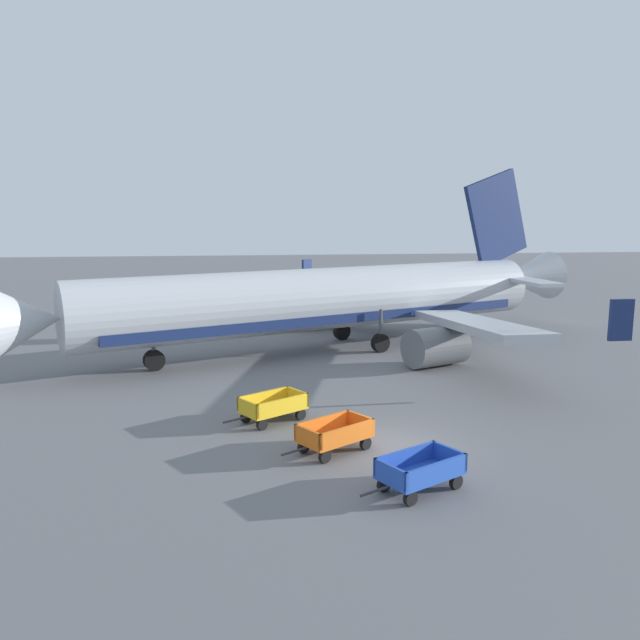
{
  "coord_description": "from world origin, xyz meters",
  "views": [
    {
      "loc": [
        -5.48,
        -20.41,
        8.06
      ],
      "look_at": [
        -1.14,
        10.72,
        2.8
      ],
      "focal_mm": 34.96,
      "sensor_mm": 36.0,
      "label": 1
    }
  ],
  "objects_px": {
    "airplane": "(341,299)",
    "baggage_cart_third_in_row": "(273,407)",
    "baggage_cart_second_in_row": "(335,435)",
    "baggage_cart_nearest": "(420,471)"
  },
  "relations": [
    {
      "from": "airplane",
      "to": "baggage_cart_third_in_row",
      "type": "bearing_deg",
      "value": -110.53
    },
    {
      "from": "baggage_cart_second_in_row",
      "to": "baggage_cart_third_in_row",
      "type": "distance_m",
      "value": 3.98
    },
    {
      "from": "baggage_cart_second_in_row",
      "to": "baggage_cart_third_in_row",
      "type": "bearing_deg",
      "value": 118.6
    },
    {
      "from": "airplane",
      "to": "baggage_cart_nearest",
      "type": "distance_m",
      "value": 20.5
    },
    {
      "from": "baggage_cart_nearest",
      "to": "baggage_cart_third_in_row",
      "type": "xyz_separation_m",
      "value": [
        -3.92,
        6.92,
        0.0
      ]
    },
    {
      "from": "airplane",
      "to": "baggage_cart_nearest",
      "type": "relative_size",
      "value": 10.37
    },
    {
      "from": "airplane",
      "to": "baggage_cart_nearest",
      "type": "bearing_deg",
      "value": -93.09
    },
    {
      "from": "baggage_cart_third_in_row",
      "to": "airplane",
      "type": "bearing_deg",
      "value": 69.47
    },
    {
      "from": "baggage_cart_second_in_row",
      "to": "baggage_cart_third_in_row",
      "type": "xyz_separation_m",
      "value": [
        -1.91,
        3.5,
        0.0
      ]
    },
    {
      "from": "baggage_cart_second_in_row",
      "to": "baggage_cart_third_in_row",
      "type": "height_order",
      "value": "same"
    }
  ]
}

